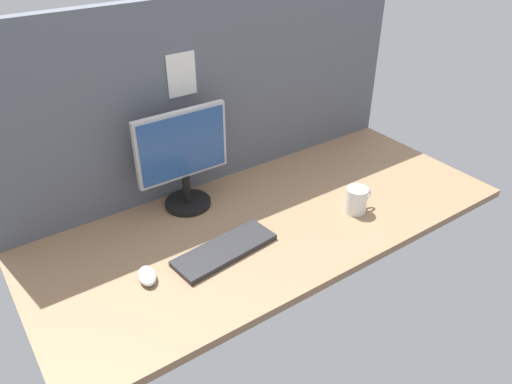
% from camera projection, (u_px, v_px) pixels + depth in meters
% --- Properties ---
extents(ground_plane, '(1.80, 0.80, 0.03)m').
position_uv_depth(ground_plane, '(268.00, 219.00, 1.89)').
color(ground_plane, '#8C6B4C').
extents(cubicle_wall_back, '(1.80, 0.06, 0.75)m').
position_uv_depth(cubicle_wall_back, '(213.00, 93.00, 1.94)').
color(cubicle_wall_back, '#565B66').
rests_on(cubicle_wall_back, ground_plane).
extents(monitor, '(0.37, 0.18, 0.39)m').
position_uv_depth(monitor, '(183.00, 156.00, 1.84)').
color(monitor, black).
rests_on(monitor, ground_plane).
extents(keyboard, '(0.38, 0.17, 0.02)m').
position_uv_depth(keyboard, '(225.00, 250.00, 1.69)').
color(keyboard, '#262628').
rests_on(keyboard, ground_plane).
extents(mouse, '(0.08, 0.11, 0.03)m').
position_uv_depth(mouse, '(147.00, 276.00, 1.57)').
color(mouse, silver).
rests_on(mouse, ground_plane).
extents(mug_ceramic_white, '(0.12, 0.08, 0.10)m').
position_uv_depth(mug_ceramic_white, '(357.00, 200.00, 1.88)').
color(mug_ceramic_white, white).
rests_on(mug_ceramic_white, ground_plane).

